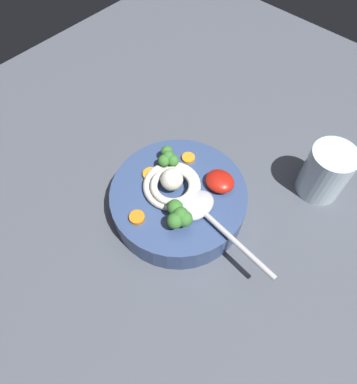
{
  "coord_description": "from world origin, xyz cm",
  "views": [
    {
      "loc": [
        15.37,
        -24.3,
        51.69
      ],
      "look_at": [
        -3.79,
        -3.42,
        7.48
      ],
      "focal_mm": 32.05,
      "sensor_mm": 36.0,
      "label": 1
    }
  ],
  "objects_px": {
    "drinking_glass": "(326,172)",
    "soup_bowl": "(179,200)",
    "soup_spoon": "(202,211)",
    "noodle_pile": "(172,184)"
  },
  "relations": [
    {
      "from": "drinking_glass",
      "to": "soup_bowl",
      "type": "bearing_deg",
      "value": -127.96
    },
    {
      "from": "soup_bowl",
      "to": "soup_spoon",
      "type": "xyz_separation_m",
      "value": [
        0.05,
        -0.0,
        0.03
      ]
    },
    {
      "from": "soup_bowl",
      "to": "noodle_pile",
      "type": "bearing_deg",
      "value": -170.71
    },
    {
      "from": "soup_bowl",
      "to": "noodle_pile",
      "type": "distance_m",
      "value": 0.04
    },
    {
      "from": "soup_bowl",
      "to": "drinking_glass",
      "type": "distance_m",
      "value": 0.24
    },
    {
      "from": "soup_bowl",
      "to": "noodle_pile",
      "type": "xyz_separation_m",
      "value": [
        -0.01,
        -0.0,
        0.04
      ]
    },
    {
      "from": "noodle_pile",
      "to": "soup_spoon",
      "type": "relative_size",
      "value": 0.56
    },
    {
      "from": "drinking_glass",
      "to": "noodle_pile",
      "type": "bearing_deg",
      "value": -129.76
    },
    {
      "from": "soup_spoon",
      "to": "drinking_glass",
      "type": "bearing_deg",
      "value": 68.8
    },
    {
      "from": "noodle_pile",
      "to": "soup_spoon",
      "type": "height_order",
      "value": "noodle_pile"
    }
  ]
}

